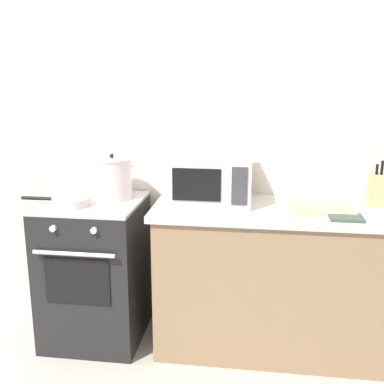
# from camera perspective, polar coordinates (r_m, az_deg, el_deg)

# --- Properties ---
(back_wall) EXTENTS (4.40, 0.10, 2.50)m
(back_wall) POSITION_cam_1_polar(r_m,az_deg,el_deg) (3.13, 1.35, 6.09)
(back_wall) COLOR silver
(back_wall) RESTS_ON ground_plane
(lower_cabinet_right) EXTENTS (1.64, 0.56, 0.88)m
(lower_cabinet_right) POSITION_cam_1_polar(r_m,az_deg,el_deg) (3.01, 12.06, -10.70)
(lower_cabinet_right) COLOR #8C7051
(lower_cabinet_right) RESTS_ON ground_plane
(countertop_right) EXTENTS (1.70, 0.60, 0.04)m
(countertop_right) POSITION_cam_1_polar(r_m,az_deg,el_deg) (2.85, 12.54, -2.28)
(countertop_right) COLOR beige
(countertop_right) RESTS_ON lower_cabinet_right
(stove) EXTENTS (0.60, 0.64, 0.92)m
(stove) POSITION_cam_1_polar(r_m,az_deg,el_deg) (3.14, -11.58, -9.19)
(stove) COLOR black
(stove) RESTS_ON ground_plane
(stock_pot) EXTENTS (0.33, 0.25, 0.29)m
(stock_pot) POSITION_cam_1_polar(r_m,az_deg,el_deg) (3.00, -9.56, 1.64)
(stock_pot) COLOR beige
(stock_pot) RESTS_ON stove
(frying_pan) EXTENTS (0.43, 0.23, 0.05)m
(frying_pan) POSITION_cam_1_polar(r_m,az_deg,el_deg) (2.92, -14.47, -1.07)
(frying_pan) COLOR beige
(frying_pan) RESTS_ON stove
(microwave) EXTENTS (0.50, 0.37, 0.30)m
(microwave) POSITION_cam_1_polar(r_m,az_deg,el_deg) (2.87, 2.20, 1.67)
(microwave) COLOR white
(microwave) RESTS_ON countertop_right
(cutting_board) EXTENTS (0.36, 0.26, 0.02)m
(cutting_board) POSITION_cam_1_polar(r_m,az_deg,el_deg) (2.84, 15.28, -1.90)
(cutting_board) COLOR tan
(cutting_board) RESTS_ON countertop_right
(knife_block) EXTENTS (0.13, 0.10, 0.27)m
(knife_block) POSITION_cam_1_polar(r_m,az_deg,el_deg) (3.01, 21.71, 0.26)
(knife_block) COLOR tan
(knife_block) RESTS_ON countertop_right
(oven_mitt) EXTENTS (0.18, 0.14, 0.02)m
(oven_mitt) POSITION_cam_1_polar(r_m,az_deg,el_deg) (2.70, 18.09, -2.95)
(oven_mitt) COLOR #384C42
(oven_mitt) RESTS_ON countertop_right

